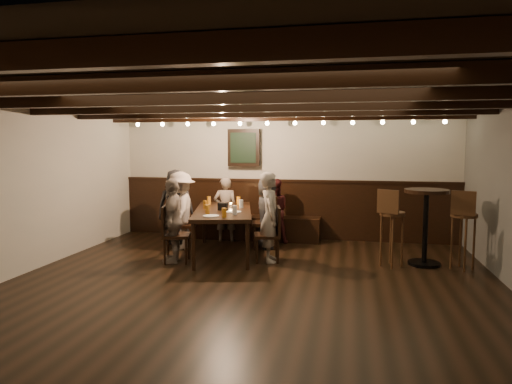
% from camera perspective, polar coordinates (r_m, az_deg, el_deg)
% --- Properties ---
extents(room, '(7.00, 7.00, 7.00)m').
position_cam_1_polar(room, '(7.64, 0.22, 0.40)').
color(room, black).
rests_on(room, ground).
extents(dining_table, '(1.34, 2.15, 0.75)m').
position_cam_1_polar(dining_table, '(7.50, -4.14, -2.68)').
color(dining_table, black).
rests_on(dining_table, floor).
extents(chair_left_near, '(0.48, 0.48, 0.87)m').
position_cam_1_polar(chair_left_near, '(8.08, -9.10, -5.16)').
color(chair_left_near, black).
rests_on(chair_left_near, floor).
extents(chair_left_far, '(0.48, 0.48, 0.87)m').
position_cam_1_polar(chair_left_far, '(7.20, -10.02, -6.52)').
color(chair_left_far, black).
rests_on(chair_left_far, floor).
extents(chair_right_near, '(0.51, 0.51, 0.93)m').
position_cam_1_polar(chair_right_near, '(8.02, 1.18, -5.04)').
color(chair_right_near, black).
rests_on(chair_right_near, floor).
extents(chair_right_far, '(0.47, 0.47, 0.86)m').
position_cam_1_polar(chair_right_far, '(7.14, 1.53, -6.59)').
color(chair_right_far, black).
rests_on(chair_right_far, floor).
extents(person_bench_left, '(0.75, 0.58, 1.37)m').
position_cam_1_polar(person_bench_left, '(8.47, -9.98, -1.79)').
color(person_bench_left, '#252427').
rests_on(person_bench_left, floor).
extents(person_bench_centre, '(0.50, 0.39, 1.21)m').
position_cam_1_polar(person_bench_centre, '(8.55, -3.85, -2.16)').
color(person_bench_centre, slate).
rests_on(person_bench_centre, floor).
extents(person_bench_right, '(0.67, 0.57, 1.19)m').
position_cam_1_polar(person_bench_right, '(8.42, 2.26, -2.36)').
color(person_bench_right, '#571E1F').
rests_on(person_bench_right, floor).
extents(person_left_near, '(0.69, 0.96, 1.35)m').
position_cam_1_polar(person_left_near, '(8.01, -9.38, -2.28)').
color(person_left_near, '#B6A49A').
rests_on(person_left_near, floor).
extents(person_left_far, '(0.48, 0.81, 1.30)m').
position_cam_1_polar(person_left_far, '(7.14, -10.33, -3.53)').
color(person_left_far, gray).
rests_on(person_left_far, floor).
extents(person_right_near, '(0.52, 0.68, 1.24)m').
position_cam_1_polar(person_right_near, '(7.96, 1.40, -2.67)').
color(person_right_near, '#252427').
rests_on(person_right_near, floor).
extents(person_right_far, '(0.44, 0.57, 1.39)m').
position_cam_1_polar(person_right_far, '(7.06, 1.80, -3.14)').
color(person_right_far, gray).
rests_on(person_right_far, floor).
extents(pint_a, '(0.07, 0.07, 0.14)m').
position_cam_1_polar(pint_a, '(8.19, -5.90, -1.04)').
color(pint_a, '#BF7219').
rests_on(pint_a, dining_table).
extents(pint_b, '(0.07, 0.07, 0.14)m').
position_cam_1_polar(pint_b, '(8.12, -2.20, -1.07)').
color(pint_b, '#BF7219').
rests_on(pint_b, dining_table).
extents(pint_c, '(0.07, 0.07, 0.14)m').
position_cam_1_polar(pint_c, '(7.60, -6.38, -1.59)').
color(pint_c, '#BF7219').
rests_on(pint_c, dining_table).
extents(pint_d, '(0.07, 0.07, 0.14)m').
position_cam_1_polar(pint_d, '(7.67, -1.85, -1.48)').
color(pint_d, silver).
rests_on(pint_d, dining_table).
extents(pint_e, '(0.07, 0.07, 0.14)m').
position_cam_1_polar(pint_e, '(7.05, -6.09, -2.18)').
color(pint_e, '#BF7219').
rests_on(pint_e, dining_table).
extents(pint_f, '(0.07, 0.07, 0.14)m').
position_cam_1_polar(pint_f, '(6.93, -2.69, -2.29)').
color(pint_f, silver).
rests_on(pint_f, dining_table).
extents(pint_g, '(0.07, 0.07, 0.14)m').
position_cam_1_polar(pint_g, '(6.69, -4.01, -2.60)').
color(pint_g, '#BF7219').
rests_on(pint_g, dining_table).
extents(plate_near, '(0.24, 0.24, 0.01)m').
position_cam_1_polar(plate_near, '(6.81, -5.66, -3.00)').
color(plate_near, white).
rests_on(plate_near, dining_table).
extents(plate_far, '(0.24, 0.24, 0.01)m').
position_cam_1_polar(plate_far, '(7.19, -2.81, -2.50)').
color(plate_far, white).
rests_on(plate_far, dining_table).
extents(condiment_caddy, '(0.15, 0.10, 0.12)m').
position_cam_1_polar(condiment_caddy, '(7.43, -4.17, -1.82)').
color(condiment_caddy, black).
rests_on(condiment_caddy, dining_table).
extents(candle, '(0.05, 0.05, 0.05)m').
position_cam_1_polar(candle, '(7.78, -3.17, -1.72)').
color(candle, beige).
rests_on(candle, dining_table).
extents(high_top_table, '(0.65, 0.65, 1.15)m').
position_cam_1_polar(high_top_table, '(7.29, 20.46, -2.77)').
color(high_top_table, black).
rests_on(high_top_table, floor).
extents(bar_stool_left, '(0.41, 0.43, 1.17)m').
position_cam_1_polar(bar_stool_left, '(7.08, 16.58, -5.53)').
color(bar_stool_left, '#381E12').
rests_on(bar_stool_left, floor).
extents(bar_stool_right, '(0.40, 0.41, 1.17)m').
position_cam_1_polar(bar_stool_right, '(7.29, 24.44, -5.50)').
color(bar_stool_right, '#381E12').
rests_on(bar_stool_right, floor).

